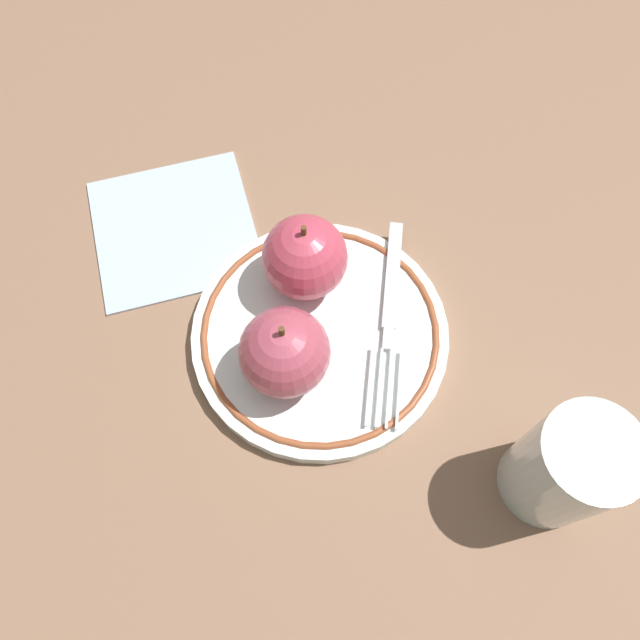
% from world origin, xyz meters
% --- Properties ---
extents(ground_plane, '(2.00, 2.00, 0.00)m').
position_xyz_m(ground_plane, '(0.00, 0.00, 0.00)').
color(ground_plane, '#8C664D').
extents(plate, '(0.22, 0.22, 0.02)m').
position_xyz_m(plate, '(-0.02, 0.01, 0.01)').
color(plate, white).
rests_on(plate, ground_plane).
extents(apple_red_whole, '(0.07, 0.07, 0.08)m').
position_xyz_m(apple_red_whole, '(0.02, 0.04, 0.05)').
color(apple_red_whole, '#B7495C').
rests_on(apple_red_whole, plate).
extents(apple_second_whole, '(0.07, 0.07, 0.08)m').
position_xyz_m(apple_second_whole, '(-0.02, -0.04, 0.05)').
color(apple_second_whole, '#C74258').
rests_on(apple_second_whole, plate).
extents(fork, '(0.09, 0.19, 0.00)m').
position_xyz_m(fork, '(-0.08, 0.01, 0.02)').
color(fork, silver).
rests_on(fork, plate).
extents(drinking_glass, '(0.07, 0.07, 0.11)m').
position_xyz_m(drinking_glass, '(-0.15, 0.18, 0.05)').
color(drinking_glass, silver).
rests_on(drinking_glass, ground_plane).
extents(napkin_folded, '(0.15, 0.15, 0.01)m').
position_xyz_m(napkin_folded, '(0.09, -0.13, 0.00)').
color(napkin_folded, silver).
rests_on(napkin_folded, ground_plane).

